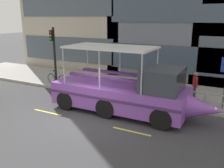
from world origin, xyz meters
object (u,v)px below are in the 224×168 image
Objects in this scene: traffic_light_pole at (54,50)px; leaned_bicycle at (57,79)px; pedestrian_near_bow at (195,84)px; duck_tour_boat at (128,92)px.

traffic_light_pole is 2.30× the size of leaned_bicycle.
pedestrian_near_bow is (9.47, 0.57, 0.66)m from leaned_bicycle.
leaned_bicycle is 7.00m from duck_tour_boat.
pedestrian_near_bow reaches higher than leaned_bicycle.
leaned_bicycle is at bearing -176.57° from pedestrian_near_bow.
traffic_light_pole is 2.33× the size of pedestrian_near_bow.
duck_tour_boat reaches higher than leaned_bicycle.
leaned_bicycle is (0.05, 0.09, -2.06)m from traffic_light_pole.
traffic_light_pole is 7.16m from duck_tour_boat.
leaned_bicycle is at bearing 61.37° from traffic_light_pole.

